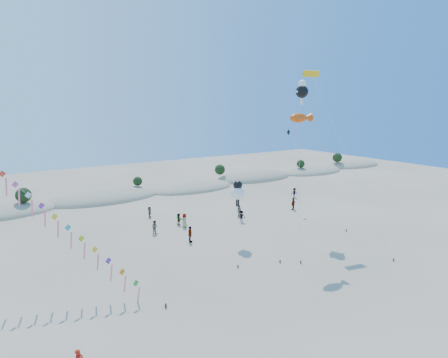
# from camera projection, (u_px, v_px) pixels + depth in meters

# --- Properties ---
(ground) EXTENTS (160.00, 160.00, 0.00)m
(ground) POSITION_uv_depth(u_px,v_px,m) (289.00, 334.00, 25.51)
(ground) COLOR gray
(ground) RESTS_ON ground
(dune_ridge) EXTENTS (145.30, 11.49, 5.57)m
(dune_ridge) POSITION_uv_depth(u_px,v_px,m) (111.00, 197.00, 63.24)
(dune_ridge) COLOR gray
(dune_ridge) RESTS_ON ground
(fish_kite) EXTENTS (4.29, 4.25, 14.54)m
(fish_kite) POSITION_uv_depth(u_px,v_px,m) (301.00, 118.00, 38.67)
(fish_kite) COLOR #3F2D1E
(fish_kite) RESTS_ON ground
(cartoon_kite_low) EXTENTS (4.94, 6.84, 7.09)m
(cartoon_kite_low) POSITION_uv_depth(u_px,v_px,m) (238.00, 191.00, 41.88)
(cartoon_kite_low) COLOR #3F2D1E
(cartoon_kite_low) RESTS_ON ground
(cartoon_kite_high) EXTENTS (11.73, 9.65, 18.45)m
(cartoon_kite_high) POSITION_uv_depth(u_px,v_px,m) (302.00, 90.00, 46.60)
(cartoon_kite_high) COLOR #3F2D1E
(cartoon_kite_high) RESTS_ON ground
(parafoil_kite) EXTENTS (2.21, 13.56, 19.44)m
(parafoil_kite) POSITION_uv_depth(u_px,v_px,m) (312.00, 77.00, 44.65)
(parafoil_kite) COLOR #3F2D1E
(parafoil_kite) RESTS_ON ground
(dark_kite) EXTENTS (2.83, 13.72, 11.80)m
(dark_kite) POSITION_uv_depth(u_px,v_px,m) (305.00, 160.00, 53.13)
(dark_kite) COLOR #3F2D1E
(dark_kite) RESTS_ON ground
(beachgoers) EXTENTS (27.91, 12.98, 1.89)m
(beachgoers) POSITION_uv_depth(u_px,v_px,m) (220.00, 213.00, 50.97)
(beachgoers) COLOR slate
(beachgoers) RESTS_ON ground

